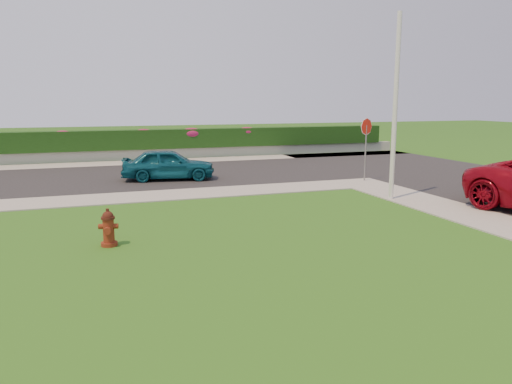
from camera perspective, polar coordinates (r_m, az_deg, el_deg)
name	(u,v)px	position (r m, az deg, el deg)	size (l,w,h in m)	color
ground	(290,275)	(9.91, 3.88, -9.39)	(120.00, 120.00, 0.00)	black
street_far	(52,180)	(22.85, -22.31, 1.26)	(26.00, 8.00, 0.04)	black
sidewalk_far	(11,205)	(18.03, -26.24, -1.32)	(24.00, 2.00, 0.04)	gray
curb_corner	(361,183)	(20.83, 11.94, 0.99)	(2.00, 2.00, 0.04)	gray
sidewalk_beyond	(136,163)	(27.89, -13.58, 3.28)	(34.00, 2.00, 0.04)	gray
retaining_wall	(133,155)	(29.35, -13.90, 4.16)	(34.00, 0.40, 0.60)	gray
hedge	(132,140)	(29.37, -14.00, 5.82)	(32.00, 0.90, 1.10)	black
fire_hydrant	(108,228)	(12.13, -16.51, -4.01)	(0.46, 0.44, 0.89)	#571C0D
sedan_teal	(168,164)	(21.43, -9.99, 3.15)	(1.55, 3.85, 1.31)	#0B4759
utility_pole	(395,109)	(17.38, 15.62, 9.17)	(0.16, 0.16, 6.17)	silver
stop_sign	(366,134)	(21.25, 12.48, 6.47)	(0.68, 0.28, 2.65)	slate
flower_clump_c	(63,135)	(29.14, -21.22, 6.08)	(1.01, 0.65, 0.51)	#A11B59
flower_clump_d	(144,134)	(29.31, -12.72, 6.53)	(1.08, 0.69, 0.54)	#A11B59
flower_clump_e	(191,133)	(29.76, -7.40, 6.67)	(1.30, 0.84, 0.65)	#A11B59
flower_clump_f	(247,132)	(30.64, -1.07, 6.92)	(1.14, 0.74, 0.57)	#A11B59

